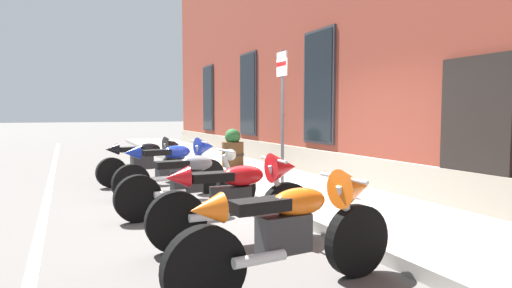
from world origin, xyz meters
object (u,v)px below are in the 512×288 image
at_px(motorcycle_red_sport, 240,195).
at_px(parking_sign, 282,99).
at_px(barrel_planter, 233,150).
at_px(motorcycle_blue_sport, 176,165).
at_px(motorcycle_grey_naked, 191,183).
at_px(motorcycle_orange_sport, 297,227).
at_px(motorcycle_black_sport, 148,158).

relative_size(motorcycle_red_sport, parking_sign, 0.82).
bearing_deg(parking_sign, barrel_planter, 175.43).
distance_m(motorcycle_blue_sport, motorcycle_grey_naked, 1.46).
height_order(motorcycle_grey_naked, parking_sign, parking_sign).
xyz_separation_m(motorcycle_red_sport, parking_sign, (-2.42, 1.81, 1.20)).
bearing_deg(motorcycle_red_sport, parking_sign, 143.20).
relative_size(motorcycle_orange_sport, barrel_planter, 2.26).
xyz_separation_m(motorcycle_black_sport, motorcycle_blue_sport, (1.68, 0.20, 0.03)).
bearing_deg(motorcycle_orange_sport, parking_sign, 154.08).
bearing_deg(motorcycle_blue_sport, motorcycle_orange_sport, -0.41).
height_order(motorcycle_grey_naked, barrel_planter, barrel_planter).
distance_m(motorcycle_orange_sport, barrel_planter, 7.38).
xyz_separation_m(motorcycle_red_sport, barrel_planter, (-5.63, 2.07, 0.01)).
bearing_deg(motorcycle_orange_sport, motorcycle_red_sport, 177.47).
distance_m(motorcycle_black_sport, motorcycle_grey_naked, 3.13).
distance_m(motorcycle_black_sport, motorcycle_blue_sport, 1.69).
relative_size(motorcycle_blue_sport, parking_sign, 0.84).
height_order(parking_sign, barrel_planter, parking_sign).
bearing_deg(motorcycle_black_sport, motorcycle_grey_naked, 1.56).
xyz_separation_m(motorcycle_blue_sport, motorcycle_red_sport, (3.03, 0.03, -0.01)).
distance_m(motorcycle_blue_sport, motorcycle_orange_sport, 4.46).
relative_size(motorcycle_grey_naked, parking_sign, 0.88).
distance_m(motorcycle_orange_sport, parking_sign, 4.45).
relative_size(motorcycle_red_sport, motorcycle_orange_sport, 0.93).
distance_m(motorcycle_black_sport, parking_sign, 3.30).
bearing_deg(motorcycle_orange_sport, motorcycle_grey_naked, -178.37).
height_order(motorcycle_red_sport, motorcycle_orange_sport, motorcycle_red_sport).
bearing_deg(motorcycle_orange_sport, motorcycle_black_sport, -178.40).
distance_m(motorcycle_grey_naked, barrel_planter, 4.62).
distance_m(parking_sign, barrel_planter, 3.44).
relative_size(motorcycle_black_sport, motorcycle_grey_naked, 0.90).
bearing_deg(motorcycle_grey_naked, motorcycle_red_sport, 5.42).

